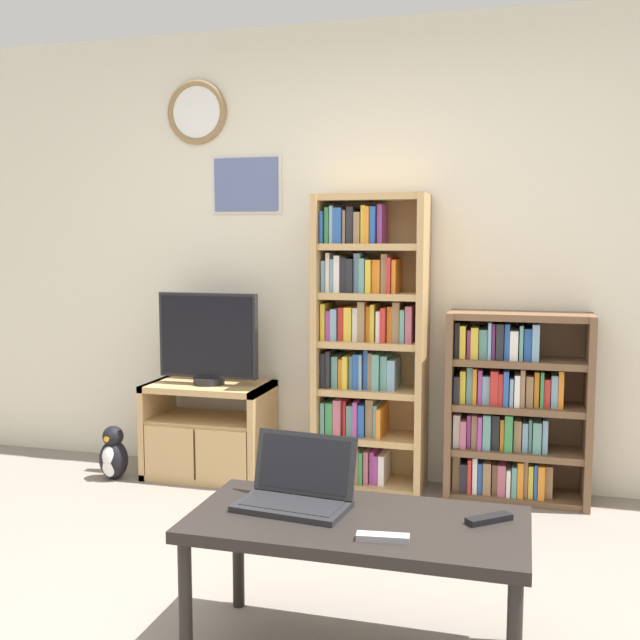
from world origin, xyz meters
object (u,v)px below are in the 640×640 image
Objects in this scene: television at (208,339)px; laptop at (297,488)px; bookshelf_tall at (366,344)px; bookshelf_short at (510,408)px; tv_stand at (209,430)px; coffee_table at (357,533)px; penguin_figurine at (113,455)px; remote_far_from_laptop at (383,537)px; remote_near_laptop at (489,519)px.

laptop is at bearing -56.87° from television.
bookshelf_tall is 1.62× the size of bookshelf_short.
coffee_table is (1.26, -1.65, 0.15)m from tv_stand.
tv_stand is at bearing 21.12° from penguin_figurine.
bookshelf_short is at bearing 7.69° from penguin_figurine.
penguin_figurine is at bearing -158.88° from tv_stand.
penguin_figurine is at bearing -168.53° from bookshelf_tall.
bookshelf_short is at bearing 74.74° from laptop.
remote_far_from_laptop reaches higher than penguin_figurine.
tv_stand is at bearing 138.76° from television.
penguin_figurine is at bearing 140.72° from coffee_table.
remote_far_from_laptop is (1.36, -1.79, -0.33)m from television.
tv_stand is at bearing 127.37° from coffee_table.
remote_far_from_laptop is at bearing -40.39° from penguin_figurine.
tv_stand reaches higher than coffee_table.
remote_far_from_laptop is at bearing -27.27° from laptop.
bookshelf_tall is 1.48× the size of coffee_table.
television reaches higher than penguin_figurine.
bookshelf_short is at bearing 3.75° from television.
tv_stand is 1.72m from bookshelf_short.
bookshelf_tall is at bearing 11.47° from penguin_figurine.
remote_far_from_laptop reaches higher than coffee_table.
bookshelf_short reaches higher than laptop.
bookshelf_short reaches higher than penguin_figurine.
coffee_table is (0.34, -1.74, -0.38)m from bookshelf_tall.
remote_near_laptop is at bearing -43.02° from tv_stand.
bookshelf_tall is 9.91× the size of remote_far_from_laptop.
tv_stand is 1.06m from bookshelf_tall.
remote_near_laptop is (1.66, -1.55, -0.33)m from television.
bookshelf_short is 1.80m from coffee_table.
coffee_table is at bearing -104.25° from bookshelf_short.
coffee_table is (-0.44, -1.75, -0.06)m from bookshelf_short.
penguin_figurine is (-0.52, -0.19, -0.67)m from television.
laptop reaches higher than remote_near_laptop.
bookshelf_tall reaches higher than remote_near_laptop.
coffee_table is at bearing -39.28° from penguin_figurine.
tv_stand is at bearing -174.28° from bookshelf_tall.
television is 1.89× the size of penguin_figurine.
television reaches higher than bookshelf_short.
bookshelf_tall is 0.85m from bookshelf_short.
bookshelf_tall is 10.78× the size of remote_near_laptop.
bookshelf_short reaches higher than remote_near_laptop.
remote_near_laptop is (0.42, 0.08, 0.06)m from coffee_table.
laptop is at bearing -86.01° from bookshelf_tall.
television is 3.61× the size of remote_far_from_laptop.
television reaches higher than remote_far_from_laptop.
bookshelf_short is 1.93m from remote_far_from_laptop.
remote_near_laptop is (0.64, 0.01, -0.05)m from laptop.
tv_stand reaches higher than penguin_figurine.
tv_stand is 1.90m from laptop.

